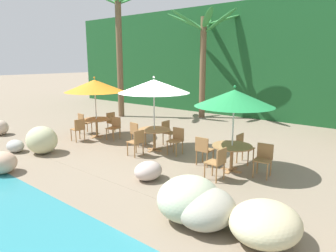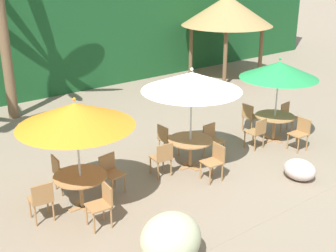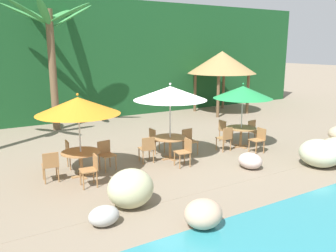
{
  "view_description": "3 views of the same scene",
  "coord_description": "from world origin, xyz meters",
  "px_view_note": "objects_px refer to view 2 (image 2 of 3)",
  "views": [
    {
      "loc": [
        6.59,
        -7.3,
        3.03
      ],
      "look_at": [
        0.4,
        0.28,
        0.91
      ],
      "focal_mm": 32.52,
      "sensor_mm": 36.0,
      "label": 1
    },
    {
      "loc": [
        -6.72,
        -7.44,
        4.95
      ],
      "look_at": [
        -0.55,
        0.53,
        1.09
      ],
      "focal_mm": 47.99,
      "sensor_mm": 36.0,
      "label": 2
    },
    {
      "loc": [
        -5.95,
        -9.38,
        3.64
      ],
      "look_at": [
        -0.26,
        0.08,
        1.16
      ],
      "focal_mm": 37.68,
      "sensor_mm": 36.0,
      "label": 3
    }
  ],
  "objects_px": {
    "chair_orange_seaward": "(110,171)",
    "chair_green_right": "(301,132)",
    "dining_table_orange": "(81,181)",
    "chair_orange_inland": "(61,171)",
    "chair_white_inland": "(166,138)",
    "umbrella_white": "(192,82)",
    "chair_white_left": "(163,157)",
    "chair_orange_left": "(42,199)",
    "chair_orange_right": "(102,202)",
    "dining_table_white": "(190,144)",
    "umbrella_orange": "(75,115)",
    "chair_green_left": "(257,131)",
    "chair_white_right": "(215,160)",
    "dining_table_green": "(275,120)",
    "palapa_hut": "(227,11)",
    "chair_white_seaward": "(212,138)",
    "chair_green_inland": "(250,116)",
    "chair_green_seaward": "(288,115)",
    "umbrella_green": "(279,70)"
  },
  "relations": [
    {
      "from": "chair_orange_seaward",
      "to": "chair_green_right",
      "type": "bearing_deg",
      "value": -12.07
    },
    {
      "from": "dining_table_orange",
      "to": "chair_orange_inland",
      "type": "height_order",
      "value": "chair_orange_inland"
    },
    {
      "from": "dining_table_orange",
      "to": "chair_white_inland",
      "type": "distance_m",
      "value": 3.07
    },
    {
      "from": "dining_table_orange",
      "to": "umbrella_white",
      "type": "relative_size",
      "value": 0.44
    },
    {
      "from": "chair_white_left",
      "to": "dining_table_orange",
      "type": "bearing_deg",
      "value": -177.85
    },
    {
      "from": "umbrella_white",
      "to": "chair_orange_left",
      "type": "bearing_deg",
      "value": -178.55
    },
    {
      "from": "chair_orange_right",
      "to": "dining_table_white",
      "type": "height_order",
      "value": "chair_orange_right"
    },
    {
      "from": "umbrella_orange",
      "to": "umbrella_white",
      "type": "height_order",
      "value": "umbrella_white"
    },
    {
      "from": "chair_orange_inland",
      "to": "chair_green_left",
      "type": "height_order",
      "value": "same"
    },
    {
      "from": "umbrella_orange",
      "to": "chair_orange_inland",
      "type": "relative_size",
      "value": 2.76
    },
    {
      "from": "chair_orange_inland",
      "to": "chair_white_right",
      "type": "height_order",
      "value": "same"
    },
    {
      "from": "chair_white_inland",
      "to": "dining_table_green",
      "type": "bearing_deg",
      "value": -17.72
    },
    {
      "from": "dining_table_orange",
      "to": "umbrella_white",
      "type": "bearing_deg",
      "value": 1.58
    },
    {
      "from": "chair_orange_inland",
      "to": "chair_orange_left",
      "type": "bearing_deg",
      "value": -133.2
    },
    {
      "from": "chair_orange_left",
      "to": "chair_green_right",
      "type": "height_order",
      "value": "same"
    },
    {
      "from": "chair_green_right",
      "to": "chair_orange_right",
      "type": "bearing_deg",
      "value": 179.52
    },
    {
      "from": "chair_orange_left",
      "to": "chair_orange_right",
      "type": "xyz_separation_m",
      "value": [
        0.87,
        -0.84,
        0.0
      ]
    },
    {
      "from": "palapa_hut",
      "to": "chair_green_left",
      "type": "bearing_deg",
      "value": -128.04
    },
    {
      "from": "chair_orange_right",
      "to": "chair_white_seaward",
      "type": "distance_m",
      "value": 4.0
    },
    {
      "from": "chair_white_right",
      "to": "dining_table_green",
      "type": "height_order",
      "value": "chair_white_right"
    },
    {
      "from": "palapa_hut",
      "to": "chair_green_inland",
      "type": "bearing_deg",
      "value": -128.01
    },
    {
      "from": "umbrella_white",
      "to": "chair_green_seaward",
      "type": "relative_size",
      "value": 2.9
    },
    {
      "from": "chair_green_left",
      "to": "chair_green_right",
      "type": "relative_size",
      "value": 1.0
    },
    {
      "from": "chair_orange_seaward",
      "to": "chair_white_left",
      "type": "relative_size",
      "value": 1.0
    },
    {
      "from": "chair_orange_seaward",
      "to": "chair_orange_left",
      "type": "xyz_separation_m",
      "value": [
        -1.68,
        -0.23,
        0.0
      ]
    },
    {
      "from": "chair_orange_left",
      "to": "chair_green_right",
      "type": "relative_size",
      "value": 1.0
    },
    {
      "from": "chair_orange_right",
      "to": "chair_green_seaward",
      "type": "bearing_deg",
      "value": 8.28
    },
    {
      "from": "chair_orange_seaward",
      "to": "chair_orange_right",
      "type": "xyz_separation_m",
      "value": [
        -0.82,
        -1.07,
        0.0
      ]
    },
    {
      "from": "dining_table_green",
      "to": "chair_white_inland",
      "type": "bearing_deg",
      "value": 162.28
    },
    {
      "from": "umbrella_white",
      "to": "dining_table_green",
      "type": "distance_m",
      "value": 3.38
    },
    {
      "from": "umbrella_green",
      "to": "dining_table_green",
      "type": "relative_size",
      "value": 2.17
    },
    {
      "from": "chair_white_left",
      "to": "chair_green_left",
      "type": "distance_m",
      "value": 3.01
    },
    {
      "from": "chair_orange_right",
      "to": "chair_white_inland",
      "type": "bearing_deg",
      "value": 31.54
    },
    {
      "from": "chair_orange_right",
      "to": "umbrella_orange",
      "type": "bearing_deg",
      "value": 90.83
    },
    {
      "from": "dining_table_orange",
      "to": "chair_orange_right",
      "type": "relative_size",
      "value": 1.26
    },
    {
      "from": "chair_orange_left",
      "to": "dining_table_white",
      "type": "xyz_separation_m",
      "value": [
        3.87,
        0.1,
        0.1
      ]
    },
    {
      "from": "chair_green_seaward",
      "to": "chair_green_inland",
      "type": "distance_m",
      "value": 1.13
    },
    {
      "from": "umbrella_orange",
      "to": "chair_green_left",
      "type": "height_order",
      "value": "umbrella_orange"
    },
    {
      "from": "chair_green_seaward",
      "to": "chair_green_left",
      "type": "bearing_deg",
      "value": -169.38
    },
    {
      "from": "chair_green_right",
      "to": "chair_green_seaward",
      "type": "bearing_deg",
      "value": 53.05
    },
    {
      "from": "dining_table_green",
      "to": "chair_green_left",
      "type": "height_order",
      "value": "chair_green_left"
    },
    {
      "from": "chair_green_right",
      "to": "umbrella_white",
      "type": "bearing_deg",
      "value": 161.96
    },
    {
      "from": "chair_white_right",
      "to": "chair_green_right",
      "type": "xyz_separation_m",
      "value": [
        3.02,
        -0.13,
        0.0
      ]
    },
    {
      "from": "chair_green_right",
      "to": "palapa_hut",
      "type": "relative_size",
      "value": 0.23
    },
    {
      "from": "chair_orange_right",
      "to": "dining_table_white",
      "type": "relative_size",
      "value": 0.79
    },
    {
      "from": "chair_green_seaward",
      "to": "chair_orange_right",
      "type": "bearing_deg",
      "value": -171.72
    },
    {
      "from": "chair_white_seaward",
      "to": "chair_green_seaward",
      "type": "relative_size",
      "value": 1.0
    },
    {
      "from": "chair_white_left",
      "to": "chair_orange_inland",
      "type": "bearing_deg",
      "value": 160.68
    },
    {
      "from": "chair_white_left",
      "to": "chair_green_right",
      "type": "xyz_separation_m",
      "value": [
        3.89,
        -0.99,
        0.0
      ]
    },
    {
      "from": "umbrella_green",
      "to": "dining_table_green",
      "type": "bearing_deg",
      "value": -3.58
    }
  ]
}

